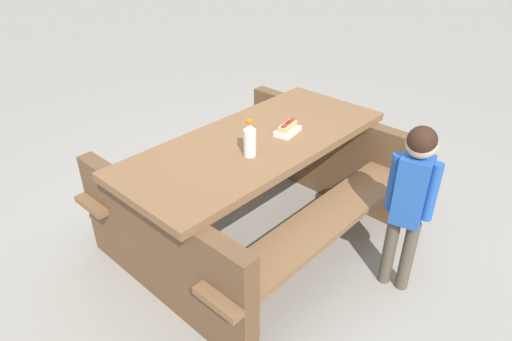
{
  "coord_description": "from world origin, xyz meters",
  "views": [
    {
      "loc": [
        -2.04,
        -1.37,
        2.0
      ],
      "look_at": [
        0.0,
        0.0,
        0.52
      ],
      "focal_mm": 31.24,
      "sensor_mm": 36.0,
      "label": 1
    }
  ],
  "objects_px": {
    "picnic_table": "(256,181)",
    "child_in_coat": "(412,191)",
    "soda_bottle": "(250,140)",
    "hotdog_tray": "(288,129)"
  },
  "relations": [
    {
      "from": "hotdog_tray",
      "to": "child_in_coat",
      "type": "xyz_separation_m",
      "value": [
        -0.1,
        -0.84,
        -0.1
      ]
    },
    {
      "from": "soda_bottle",
      "to": "child_in_coat",
      "type": "distance_m",
      "value": 0.93
    },
    {
      "from": "hotdog_tray",
      "to": "child_in_coat",
      "type": "bearing_deg",
      "value": -97.05
    },
    {
      "from": "picnic_table",
      "to": "child_in_coat",
      "type": "height_order",
      "value": "child_in_coat"
    },
    {
      "from": "picnic_table",
      "to": "child_in_coat",
      "type": "bearing_deg",
      "value": -85.32
    },
    {
      "from": "soda_bottle",
      "to": "hotdog_tray",
      "type": "distance_m",
      "value": 0.38
    },
    {
      "from": "hotdog_tray",
      "to": "soda_bottle",
      "type": "bearing_deg",
      "value": 175.01
    },
    {
      "from": "picnic_table",
      "to": "hotdog_tray",
      "type": "height_order",
      "value": "hotdog_tray"
    },
    {
      "from": "picnic_table",
      "to": "soda_bottle",
      "type": "bearing_deg",
      "value": -155.74
    },
    {
      "from": "soda_bottle",
      "to": "child_in_coat",
      "type": "height_order",
      "value": "child_in_coat"
    }
  ]
}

